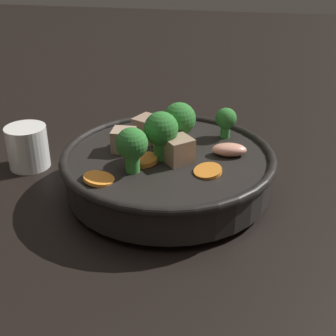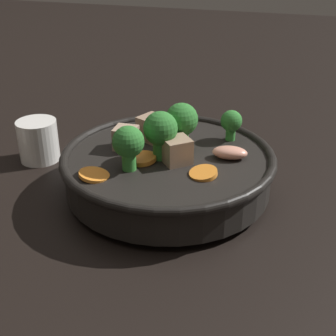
{
  "view_description": "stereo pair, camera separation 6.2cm",
  "coord_description": "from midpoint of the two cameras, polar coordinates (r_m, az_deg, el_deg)",
  "views": [
    {
      "loc": [
        -0.54,
        -0.1,
        0.32
      ],
      "look_at": [
        0.0,
        0.0,
        0.04
      ],
      "focal_mm": 50.0,
      "sensor_mm": 36.0,
      "label": 1
    },
    {
      "loc": [
        -0.52,
        -0.16,
        0.32
      ],
      "look_at": [
        0.0,
        0.0,
        0.04
      ],
      "focal_mm": 50.0,
      "sensor_mm": 36.0,
      "label": 2
    }
  ],
  "objects": [
    {
      "name": "ground_plane",
      "position": [
        0.64,
        -2.78,
        -3.05
      ],
      "size": [
        3.0,
        3.0,
        0.0
      ],
      "primitive_type": "plane",
      "color": "black"
    },
    {
      "name": "tea_cup",
      "position": [
        0.73,
        -19.1,
        2.43
      ],
      "size": [
        0.06,
        0.06,
        0.06
      ],
      "color": "white",
      "rests_on": "ground_plane"
    },
    {
      "name": "stirfry_bowl",
      "position": [
        0.62,
        -2.88,
        0.24
      ],
      "size": [
        0.28,
        0.28,
        0.12
      ],
      "color": "black",
      "rests_on": "ground_plane"
    }
  ]
}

